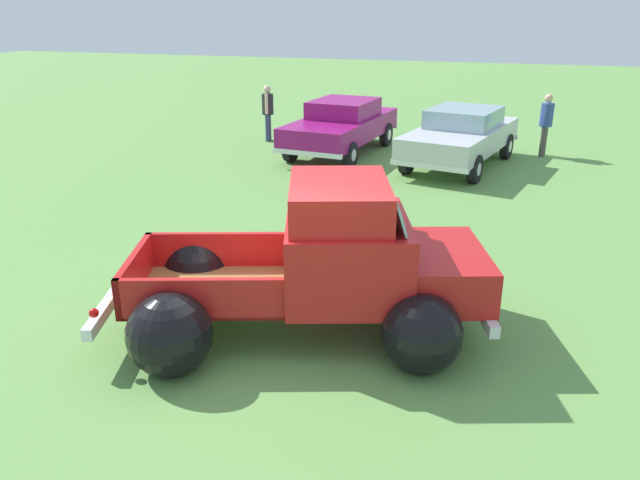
{
  "coord_description": "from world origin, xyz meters",
  "views": [
    {
      "loc": [
        2.4,
        -6.52,
        3.85
      ],
      "look_at": [
        0.0,
        1.08,
        0.8
      ],
      "focal_mm": 34.71,
      "sensor_mm": 36.0,
      "label": 1
    }
  ],
  "objects_px": {
    "show_car_1": "(461,135)",
    "spectator_0": "(268,110)",
    "show_car_0": "(342,125)",
    "vintage_pickup_truck": "(325,273)",
    "spectator_1": "(546,121)"
  },
  "relations": [
    {
      "from": "spectator_1",
      "to": "vintage_pickup_truck",
      "type": "bearing_deg",
      "value": 85.27
    },
    {
      "from": "show_car_0",
      "to": "spectator_0",
      "type": "height_order",
      "value": "spectator_0"
    },
    {
      "from": "show_car_0",
      "to": "spectator_0",
      "type": "xyz_separation_m",
      "value": [
        -2.53,
        0.9,
        0.15
      ]
    },
    {
      "from": "spectator_1",
      "to": "show_car_1",
      "type": "bearing_deg",
      "value": 50.88
    },
    {
      "from": "spectator_0",
      "to": "show_car_0",
      "type": "bearing_deg",
      "value": -33.44
    },
    {
      "from": "vintage_pickup_truck",
      "to": "show_car_1",
      "type": "xyz_separation_m",
      "value": [
        0.77,
        9.13,
        0.03
      ]
    },
    {
      "from": "vintage_pickup_truck",
      "to": "show_car_0",
      "type": "height_order",
      "value": "vintage_pickup_truck"
    },
    {
      "from": "show_car_0",
      "to": "spectator_0",
      "type": "relative_size",
      "value": 2.84
    },
    {
      "from": "show_car_0",
      "to": "spectator_0",
      "type": "distance_m",
      "value": 2.68
    },
    {
      "from": "show_car_1",
      "to": "spectator_1",
      "type": "distance_m",
      "value": 2.72
    },
    {
      "from": "vintage_pickup_truck",
      "to": "spectator_1",
      "type": "relative_size",
      "value": 3.02
    },
    {
      "from": "show_car_1",
      "to": "spectator_0",
      "type": "xyz_separation_m",
      "value": [
        -5.77,
        1.38,
        0.15
      ]
    },
    {
      "from": "show_car_1",
      "to": "spectator_0",
      "type": "distance_m",
      "value": 5.93
    },
    {
      "from": "vintage_pickup_truck",
      "to": "spectator_1",
      "type": "distance_m",
      "value": 11.27
    },
    {
      "from": "spectator_0",
      "to": "spectator_1",
      "type": "height_order",
      "value": "spectator_1"
    }
  ]
}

